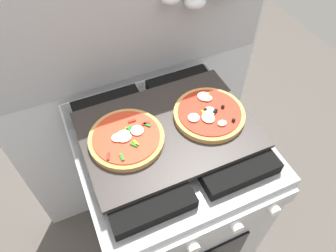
% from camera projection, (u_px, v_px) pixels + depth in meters
% --- Properties ---
extents(ground_plane, '(4.00, 4.00, 0.00)m').
position_uv_depth(ground_plane, '(168.00, 236.00, 1.69)').
color(ground_plane, '#4C4742').
extents(kitchen_backsplash, '(1.10, 0.09, 1.55)m').
position_uv_depth(kitchen_backsplash, '(136.00, 90.00, 1.28)').
color(kitchen_backsplash, silver).
rests_on(kitchen_backsplash, ground_plane).
extents(stove, '(0.60, 0.64, 0.90)m').
position_uv_depth(stove, '(168.00, 197.00, 1.34)').
color(stove, '#B7BABF').
rests_on(stove, ground_plane).
extents(baking_tray, '(0.54, 0.38, 0.02)m').
position_uv_depth(baking_tray, '(168.00, 130.00, 0.99)').
color(baking_tray, '#2D2826').
rests_on(baking_tray, stove).
extents(pizza_left, '(0.23, 0.23, 0.03)m').
position_uv_depth(pizza_left, '(127.00, 138.00, 0.95)').
color(pizza_left, '#C18947').
rests_on(pizza_left, baking_tray).
extents(pizza_right, '(0.23, 0.23, 0.03)m').
position_uv_depth(pizza_right, '(209.00, 113.00, 1.01)').
color(pizza_right, tan).
rests_on(pizza_right, baking_tray).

